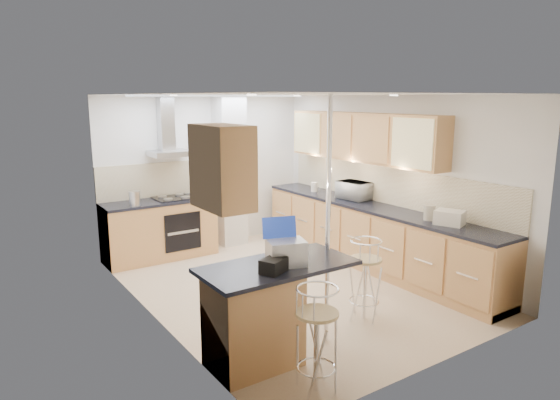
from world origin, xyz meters
TOP-DOWN VIEW (x-y plane):
  - ground at (0.00, 0.00)m, footprint 4.80×4.80m
  - room_shell at (0.32, 0.38)m, footprint 3.64×4.84m
  - right_counter at (1.50, 0.00)m, footprint 0.63×4.40m
  - back_counter at (-0.95, 2.10)m, footprint 1.70×0.63m
  - peninsula at (-1.12, -1.45)m, footprint 1.47×0.72m
  - microwave at (1.58, 0.48)m, footprint 0.39×0.53m
  - laptop at (-1.07, -1.50)m, footprint 0.40×0.35m
  - bag at (-1.28, -1.61)m, footprint 0.29×0.25m
  - bar_stool_near at (-1.17, -2.10)m, footprint 0.43×0.43m
  - bar_stool_end at (0.16, -1.28)m, footprint 0.52×0.52m
  - jar_a at (1.61, 0.43)m, footprint 0.13×0.13m
  - jar_b at (1.47, 1.34)m, footprint 0.13×0.13m
  - jar_c at (1.48, -1.05)m, footprint 0.18×0.18m
  - jar_d at (1.52, -1.00)m, footprint 0.12×0.12m
  - bread_bin at (1.50, -1.34)m, footprint 0.37×0.41m
  - kettle at (-1.37, 1.92)m, footprint 0.16×0.16m

SIDE VIEW (x-z plane):
  - ground at x=0.00m, z-range 0.00..0.00m
  - back_counter at x=-0.95m, z-range 0.00..0.92m
  - right_counter at x=1.50m, z-range 0.00..0.92m
  - bar_stool_end at x=0.16m, z-range 0.00..0.93m
  - bar_stool_near at x=-1.17m, z-range 0.00..0.94m
  - peninsula at x=-1.12m, z-range 0.01..0.95m
  - jar_d at x=1.52m, z-range 0.92..1.07m
  - jar_b at x=1.47m, z-range 0.92..1.07m
  - bag at x=-1.28m, z-range 0.94..1.07m
  - bread_bin at x=1.50m, z-range 0.92..1.10m
  - jar_c at x=1.48m, z-range 0.92..1.12m
  - jar_a at x=1.61m, z-range 0.92..1.12m
  - kettle at x=-1.37m, z-range 0.92..1.14m
  - microwave at x=1.58m, z-range 0.92..1.19m
  - laptop at x=-1.07m, z-range 0.94..1.17m
  - room_shell at x=0.32m, z-range 0.29..2.80m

